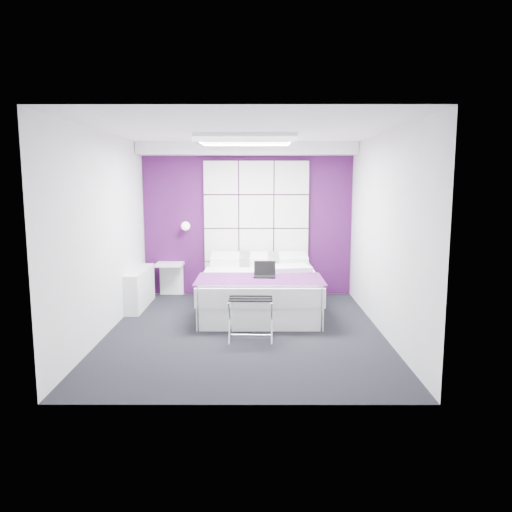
{
  "coord_description": "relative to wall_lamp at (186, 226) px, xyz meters",
  "views": [
    {
      "loc": [
        0.16,
        -6.41,
        1.99
      ],
      "look_at": [
        0.15,
        0.35,
        0.96
      ],
      "focal_mm": 35.0,
      "sensor_mm": 36.0,
      "label": 1
    }
  ],
  "objects": [
    {
      "name": "floor",
      "position": [
        1.05,
        -2.06,
        -1.22
      ],
      "size": [
        4.4,
        4.4,
        0.0
      ],
      "primitive_type": "plane",
      "color": "black",
      "rests_on": "ground"
    },
    {
      "name": "ceiling",
      "position": [
        1.05,
        -2.06,
        1.38
      ],
      "size": [
        4.4,
        4.4,
        0.0
      ],
      "primitive_type": "plane",
      "rotation": [
        3.14,
        0.0,
        0.0
      ],
      "color": "white",
      "rests_on": "wall_back"
    },
    {
      "name": "wall_back",
      "position": [
        1.05,
        0.14,
        0.08
      ],
      "size": [
        3.6,
        0.0,
        3.6
      ],
      "primitive_type": "plane",
      "rotation": [
        1.57,
        0.0,
        0.0
      ],
      "color": "silver",
      "rests_on": "floor"
    },
    {
      "name": "wall_left",
      "position": [
        -0.75,
        -2.06,
        0.08
      ],
      "size": [
        0.0,
        4.4,
        4.4
      ],
      "primitive_type": "plane",
      "rotation": [
        1.57,
        0.0,
        1.57
      ],
      "color": "silver",
      "rests_on": "floor"
    },
    {
      "name": "wall_right",
      "position": [
        2.85,
        -2.06,
        0.08
      ],
      "size": [
        0.0,
        4.4,
        4.4
      ],
      "primitive_type": "plane",
      "rotation": [
        1.57,
        0.0,
        -1.57
      ],
      "color": "silver",
      "rests_on": "floor"
    },
    {
      "name": "accent_wall",
      "position": [
        1.05,
        0.13,
        0.08
      ],
      "size": [
        3.58,
        0.02,
        2.58
      ],
      "primitive_type": "cube",
      "color": "#410F44",
      "rests_on": "wall_back"
    },
    {
      "name": "soffit",
      "position": [
        1.05,
        -0.11,
        1.28
      ],
      "size": [
        3.58,
        0.5,
        0.2
      ],
      "primitive_type": "cube",
      "color": "white",
      "rests_on": "wall_back"
    },
    {
      "name": "headboard",
      "position": [
        1.2,
        0.08,
        -0.05
      ],
      "size": [
        1.8,
        0.08,
        2.3
      ],
      "primitive_type": null,
      "color": "silver",
      "rests_on": "wall_back"
    },
    {
      "name": "skylight",
      "position": [
        1.05,
        -1.46,
        1.33
      ],
      "size": [
        1.36,
        0.86,
        0.12
      ],
      "primitive_type": null,
      "color": "white",
      "rests_on": "ceiling"
    },
    {
      "name": "wall_lamp",
      "position": [
        0.0,
        0.0,
        0.0
      ],
      "size": [
        0.15,
        0.15,
        0.15
      ],
      "primitive_type": "sphere",
      "color": "white",
      "rests_on": "wall_back"
    },
    {
      "name": "radiator",
      "position": [
        -0.64,
        -0.76,
        -0.92
      ],
      "size": [
        0.22,
        1.2,
        0.6
      ],
      "primitive_type": "cube",
      "color": "white",
      "rests_on": "floor"
    },
    {
      "name": "bed",
      "position": [
        1.25,
        -1.0,
        -0.9
      ],
      "size": [
        1.79,
        2.17,
        0.76
      ],
      "color": "white",
      "rests_on": "floor"
    },
    {
      "name": "nightstand",
      "position": [
        -0.28,
        -0.04,
        -0.66
      ],
      "size": [
        0.46,
        0.36,
        0.05
      ],
      "primitive_type": "cube",
      "color": "white",
      "rests_on": "wall_back"
    },
    {
      "name": "luggage_rack",
      "position": [
        1.13,
        -2.41,
        -0.95
      ],
      "size": [
        0.54,
        0.4,
        0.53
      ],
      "rotation": [
        0.0,
        0.0,
        -0.02
      ],
      "color": "silver",
      "rests_on": "floor"
    },
    {
      "name": "laptop",
      "position": [
        1.32,
        -1.4,
        -0.55
      ],
      "size": [
        0.31,
        0.22,
        0.22
      ],
      "rotation": [
        0.0,
        0.0,
        -0.05
      ],
      "color": "black",
      "rests_on": "bed"
    }
  ]
}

